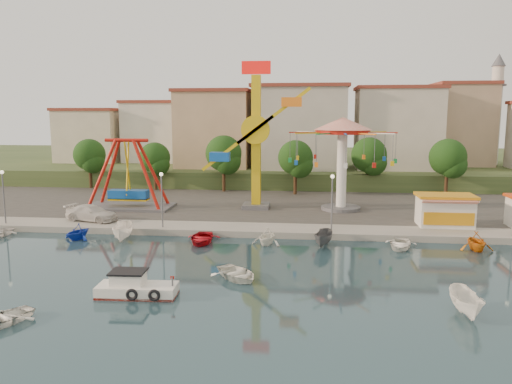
# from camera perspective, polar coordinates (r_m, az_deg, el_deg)

# --- Properties ---
(ground) EXTENTS (200.00, 200.00, 0.00)m
(ground) POSITION_cam_1_polar(r_m,az_deg,el_deg) (34.84, -4.01, -10.04)
(ground) COLOR #122933
(ground) RESTS_ON ground
(quay_deck) EXTENTS (200.00, 100.00, 0.60)m
(quay_deck) POSITION_cam_1_polar(r_m,az_deg,el_deg) (95.25, 2.59, 2.22)
(quay_deck) COLOR #9E998E
(quay_deck) RESTS_ON ground
(asphalt_pad) EXTENTS (90.00, 28.00, 0.01)m
(asphalt_pad) POSITION_cam_1_polar(r_m,az_deg,el_deg) (63.61, 0.76, -0.81)
(asphalt_pad) COLOR #4C4944
(asphalt_pad) RESTS_ON quay_deck
(hill_terrace) EXTENTS (200.00, 60.00, 3.00)m
(hill_terrace) POSITION_cam_1_polar(r_m,az_deg,el_deg) (100.08, 2.78, 3.23)
(hill_terrace) COLOR #384C26
(hill_terrace) RESTS_ON ground
(pirate_ship_ride) EXTENTS (10.00, 5.00, 8.00)m
(pirate_ship_ride) POSITION_cam_1_polar(r_m,az_deg,el_deg) (58.77, -14.44, 1.85)
(pirate_ship_ride) COLOR #59595E
(pirate_ship_ride) RESTS_ON quay_deck
(kamikaze_tower) EXTENTS (8.20, 3.10, 16.50)m
(kamikaze_tower) POSITION_cam_1_polar(r_m,az_deg,el_deg) (56.28, 0.42, 5.92)
(kamikaze_tower) COLOR #59595E
(kamikaze_tower) RESTS_ON quay_deck
(wave_swinger) EXTENTS (11.60, 11.60, 10.40)m
(wave_swinger) POSITION_cam_1_polar(r_m,az_deg,el_deg) (56.33, 9.85, 5.59)
(wave_swinger) COLOR #59595E
(wave_swinger) RESTS_ON quay_deck
(booth_left) EXTENTS (5.40, 3.78, 3.08)m
(booth_left) POSITION_cam_1_polar(r_m,az_deg,el_deg) (51.43, 20.78, -1.94)
(booth_left) COLOR white
(booth_left) RESTS_ON quay_deck
(lamp_post_0) EXTENTS (0.14, 0.14, 5.00)m
(lamp_post_0) POSITION_cam_1_polar(r_m,az_deg,el_deg) (55.01, -26.86, -0.65)
(lamp_post_0) COLOR #59595E
(lamp_post_0) RESTS_ON quay_deck
(lamp_post_1) EXTENTS (0.14, 0.14, 5.00)m
(lamp_post_1) POSITION_cam_1_polar(r_m,az_deg,el_deg) (48.21, -10.69, -1.06)
(lamp_post_1) COLOR #59595E
(lamp_post_1) RESTS_ON quay_deck
(lamp_post_2) EXTENTS (0.14, 0.14, 5.00)m
(lamp_post_2) POSITION_cam_1_polar(r_m,az_deg,el_deg) (46.20, 8.67, -1.44)
(lamp_post_2) COLOR #59595E
(lamp_post_2) RESTS_ON quay_deck
(tree_0) EXTENTS (4.60, 4.60, 7.19)m
(tree_0) POSITION_cam_1_polar(r_m,az_deg,el_deg) (76.62, -18.50, 4.05)
(tree_0) COLOR #382314
(tree_0) RESTS_ON quay_deck
(tree_1) EXTENTS (4.35, 4.35, 6.80)m
(tree_1) POSITION_cam_1_polar(r_m,az_deg,el_deg) (72.34, -11.50, 3.85)
(tree_1) COLOR #382314
(tree_1) RESTS_ON quay_deck
(tree_2) EXTENTS (5.02, 5.02, 7.85)m
(tree_2) POSITION_cam_1_polar(r_m,az_deg,el_deg) (69.48, -3.72, 4.41)
(tree_2) COLOR #382314
(tree_2) RESTS_ON quay_deck
(tree_3) EXTENTS (4.68, 4.68, 7.32)m
(tree_3) POSITION_cam_1_polar(r_m,az_deg,el_deg) (67.06, 4.54, 3.93)
(tree_3) COLOR #382314
(tree_3) RESTS_ON quay_deck
(tree_4) EXTENTS (4.86, 4.86, 7.60)m
(tree_4) POSITION_cam_1_polar(r_m,az_deg,el_deg) (70.46, 12.79, 4.13)
(tree_4) COLOR #382314
(tree_4) RESTS_ON quay_deck
(tree_5) EXTENTS (4.83, 4.83, 7.54)m
(tree_5) POSITION_cam_1_polar(r_m,az_deg,el_deg) (70.54, 21.07, 3.73)
(tree_5) COLOR #382314
(tree_5) RESTS_ON quay_deck
(building_0) EXTENTS (9.26, 9.53, 11.87)m
(building_0) POSITION_cam_1_polar(r_m,az_deg,el_deg) (87.81, -20.54, 6.76)
(building_0) COLOR beige
(building_0) RESTS_ON hill_terrace
(building_1) EXTENTS (12.33, 9.01, 8.63)m
(building_1) POSITION_cam_1_polar(r_m,az_deg,el_deg) (88.22, -11.87, 6.09)
(building_1) COLOR silver
(building_1) RESTS_ON hill_terrace
(building_2) EXTENTS (11.95, 9.28, 11.23)m
(building_2) POSITION_cam_1_polar(r_m,az_deg,el_deg) (85.60, -3.32, 7.05)
(building_2) COLOR tan
(building_2) RESTS_ON hill_terrace
(building_3) EXTENTS (12.59, 10.50, 9.20)m
(building_3) POSITION_cam_1_polar(r_m,az_deg,el_deg) (81.31, 6.00, 6.21)
(building_3) COLOR beige
(building_3) RESTS_ON hill_terrace
(building_4) EXTENTS (10.75, 9.23, 9.24)m
(building_4) POSITION_cam_1_polar(r_m,az_deg,el_deg) (85.72, 15.10, 6.10)
(building_4) COLOR beige
(building_4) RESTS_ON hill_terrace
(building_5) EXTENTS (12.77, 10.96, 11.21)m
(building_5) POSITION_cam_1_polar(r_m,az_deg,el_deg) (86.92, 24.06, 6.33)
(building_5) COLOR tan
(building_5) RESTS_ON hill_terrace
(minaret) EXTENTS (2.80, 2.80, 18.00)m
(minaret) POSITION_cam_1_polar(r_m,az_deg,el_deg) (91.52, 25.70, 8.78)
(minaret) COLOR silver
(minaret) RESTS_ON hill_terrace
(cabin_motorboat) EXTENTS (5.02, 2.16, 1.74)m
(cabin_motorboat) POSITION_cam_1_polar(r_m,az_deg,el_deg) (32.71, -13.62, -10.69)
(cabin_motorboat) COLOR white
(cabin_motorboat) RESTS_ON ground
(rowboat_a) EXTENTS (4.67, 4.79, 0.81)m
(rowboat_a) POSITION_cam_1_polar(r_m,az_deg,el_deg) (34.91, -2.16, -9.28)
(rowboat_a) COLOR white
(rowboat_a) RESTS_ON ground
(rowboat_b) EXTENTS (3.68, 4.13, 0.71)m
(rowboat_b) POSITION_cam_1_polar(r_m,az_deg,el_deg) (31.08, -27.06, -12.72)
(rowboat_b) COLOR white
(rowboat_b) RESTS_ON ground
(skiff) EXTENTS (1.46, 3.79, 1.46)m
(skiff) POSITION_cam_1_polar(r_m,az_deg,el_deg) (31.18, 22.93, -11.63)
(skiff) COLOR white
(skiff) RESTS_ON ground
(van) EXTENTS (5.86, 3.51, 1.59)m
(van) POSITION_cam_1_polar(r_m,az_deg,el_deg) (53.25, -18.28, -2.29)
(van) COLOR silver
(van) RESTS_ON quay_deck
(moored_boat_1) EXTENTS (3.18, 3.42, 1.48)m
(moored_boat_1) POSITION_cam_1_polar(r_m,az_deg,el_deg) (48.29, -19.72, -4.27)
(moored_boat_1) COLOR #1434B4
(moored_boat_1) RESTS_ON ground
(moored_boat_2) EXTENTS (2.41, 4.49, 1.64)m
(moored_boat_2) POSITION_cam_1_polar(r_m,az_deg,el_deg) (46.57, -14.94, -4.42)
(moored_boat_2) COLOR white
(moored_boat_2) RESTS_ON ground
(moored_boat_3) EXTENTS (3.16, 4.31, 0.87)m
(moored_boat_3) POSITION_cam_1_polar(r_m,az_deg,el_deg) (44.61, -6.25, -5.26)
(moored_boat_3) COLOR #B40E18
(moored_boat_3) RESTS_ON ground
(moored_boat_4) EXTENTS (3.26, 3.52, 1.54)m
(moored_boat_4) POSITION_cam_1_polar(r_m,az_deg,el_deg) (43.66, 1.25, -5.07)
(moored_boat_4) COLOR white
(moored_boat_4) RESTS_ON ground
(moored_boat_5) EXTENTS (2.12, 3.82, 1.39)m
(moored_boat_5) POSITION_cam_1_polar(r_m,az_deg,el_deg) (43.55, 7.75, -5.28)
(moored_boat_5) COLOR #545559
(moored_boat_5) RESTS_ON ground
(moored_boat_6) EXTENTS (3.52, 4.31, 0.78)m
(moored_boat_6) POSITION_cam_1_polar(r_m,az_deg,el_deg) (44.28, 16.14, -5.73)
(moored_boat_6) COLOR white
(moored_boat_6) RESTS_ON ground
(moored_boat_7) EXTENTS (2.85, 3.25, 1.62)m
(moored_boat_7) POSITION_cam_1_polar(r_m,az_deg,el_deg) (45.68, 23.89, -5.16)
(moored_boat_7) COLOR orange
(moored_boat_7) RESTS_ON ground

